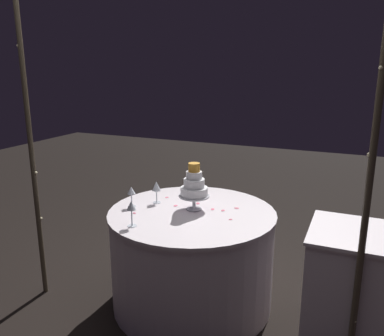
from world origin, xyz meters
name	(u,v)px	position (x,y,z in m)	size (l,w,h in m)	color
ground_plane	(192,301)	(0.00, 0.00, 0.00)	(12.00, 12.00, 0.00)	black
decorative_arch	(168,91)	(0.00, 0.34, 1.58)	(2.26, 0.05, 2.42)	#473D2D
main_table	(192,257)	(0.00, 0.00, 0.36)	(1.19, 1.19, 0.72)	white
side_table	(353,290)	(-1.10, 0.05, 0.39)	(0.56, 0.56, 0.77)	white
tiered_cake	(195,186)	(0.00, -0.04, 0.90)	(0.22, 0.22, 0.34)	silver
wine_glass_0	(131,207)	(0.25, 0.40, 0.85)	(0.06, 0.06, 0.17)	silver
wine_glass_1	(156,187)	(0.32, -0.06, 0.85)	(0.06, 0.06, 0.17)	silver
wine_glass_2	(131,192)	(0.44, 0.09, 0.84)	(0.06, 0.06, 0.15)	silver
wine_glass_3	(198,177)	(0.15, -0.47, 0.84)	(0.06, 0.06, 0.16)	silver
rose_petal_0	(198,198)	(0.07, -0.28, 0.72)	(0.03, 0.02, 0.00)	#EA6B84
rose_petal_1	(167,197)	(0.30, -0.20, 0.72)	(0.03, 0.02, 0.00)	#EA6B84
rose_petal_2	(192,198)	(0.11, -0.27, 0.72)	(0.03, 0.02, 0.00)	#EA6B84
rose_petal_3	(223,210)	(-0.20, -0.10, 0.72)	(0.03, 0.02, 0.00)	#EA6B84
rose_petal_4	(176,206)	(0.16, -0.05, 0.72)	(0.04, 0.03, 0.00)	#EA6B84
rose_petal_5	(134,213)	(0.35, 0.20, 0.72)	(0.03, 0.02, 0.00)	#EA6B84
rose_petal_6	(231,219)	(-0.30, 0.04, 0.72)	(0.03, 0.02, 0.00)	#EA6B84
rose_petal_7	(237,208)	(-0.27, -0.18, 0.72)	(0.04, 0.02, 0.00)	#EA6B84
rose_petal_8	(213,209)	(-0.12, -0.09, 0.72)	(0.04, 0.03, 0.00)	#EA6B84
rose_petal_9	(198,203)	(0.02, -0.16, 0.72)	(0.04, 0.03, 0.00)	#EA6B84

